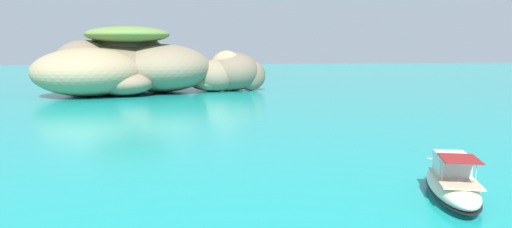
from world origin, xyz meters
TOP-DOWN VIEW (x-y plane):
  - islet_large at (-12.12, 66.55)m, footprint 26.88×29.18m
  - islet_small at (3.14, 66.64)m, footprint 13.20×11.84m
  - motorboat_cream at (5.94, 11.67)m, footprint 3.97×6.52m

SIDE VIEW (x-z plane):
  - motorboat_cream at x=5.94m, z-range -0.35..1.61m
  - islet_small at x=3.14m, z-range -0.47..5.65m
  - islet_large at x=-12.12m, z-range -0.94..8.59m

